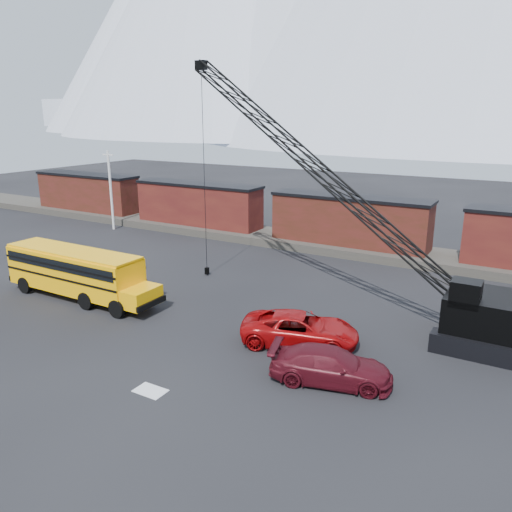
{
  "coord_description": "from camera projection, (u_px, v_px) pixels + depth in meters",
  "views": [
    {
      "loc": [
        14.06,
        -18.26,
        11.58
      ],
      "look_at": [
        -0.94,
        7.62,
        3.0
      ],
      "focal_mm": 35.0,
      "sensor_mm": 36.0,
      "label": 1
    }
  ],
  "objects": [
    {
      "name": "ground",
      "position": [
        197.0,
        352.0,
        25.16
      ],
      "size": [
        160.0,
        160.0,
        0.0
      ],
      "primitive_type": "plane",
      "color": "black",
      "rests_on": "ground"
    },
    {
      "name": "gravel_berm",
      "position": [
        348.0,
        247.0,
        43.36
      ],
      "size": [
        120.0,
        5.0,
        0.7
      ],
      "primitive_type": "cube",
      "color": "#454139",
      "rests_on": "ground"
    },
    {
      "name": "boxcar_west_far",
      "position": [
        88.0,
        192.0,
        58.11
      ],
      "size": [
        13.7,
        3.1,
        4.17
      ],
      "color": "#551B18",
      "rests_on": "gravel_berm"
    },
    {
      "name": "boxcar_west_near",
      "position": [
        199.0,
        204.0,
        50.4
      ],
      "size": [
        13.7,
        3.1,
        4.17
      ],
      "color": "#401212",
      "rests_on": "gravel_berm"
    },
    {
      "name": "boxcar_mid",
      "position": [
        350.0,
        220.0,
        42.69
      ],
      "size": [
        13.7,
        3.1,
        4.17
      ],
      "color": "#551B18",
      "rests_on": "gravel_berm"
    },
    {
      "name": "utility_pole",
      "position": [
        111.0,
        189.0,
        50.55
      ],
      "size": [
        1.4,
        0.24,
        8.0
      ],
      "color": "silver",
      "rests_on": "ground"
    },
    {
      "name": "snow_patch",
      "position": [
        150.0,
        391.0,
        21.59
      ],
      "size": [
        1.4,
        0.9,
        0.02
      ],
      "primitive_type": "cube",
      "color": "silver",
      "rests_on": "ground"
    },
    {
      "name": "school_bus",
      "position": [
        78.0,
        272.0,
        31.97
      ],
      "size": [
        11.65,
        2.65,
        3.19
      ],
      "color": "#FFAD05",
      "rests_on": "ground"
    },
    {
      "name": "red_pickup",
      "position": [
        300.0,
        329.0,
        25.78
      ],
      "size": [
        6.62,
        4.59,
        1.68
      ],
      "primitive_type": "imported",
      "rotation": [
        0.0,
        0.0,
        1.9
      ],
      "color": "#9B0709",
      "rests_on": "ground"
    },
    {
      "name": "maroon_suv",
      "position": [
        331.0,
        366.0,
        22.11
      ],
      "size": [
        5.82,
        3.54,
        1.58
      ],
      "primitive_type": "imported",
      "rotation": [
        0.0,
        0.0,
        1.83
      ],
      "color": "#4B0D16",
      "rests_on": "ground"
    },
    {
      "name": "crawler_crane",
      "position": [
        322.0,
        173.0,
        29.28
      ],
      "size": [
        22.83,
        5.02,
        15.14
      ],
      "color": "black",
      "rests_on": "ground"
    }
  ]
}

